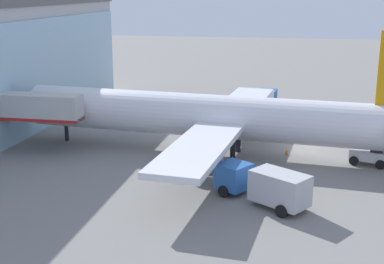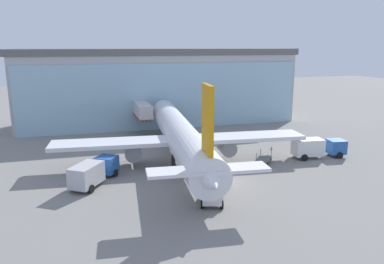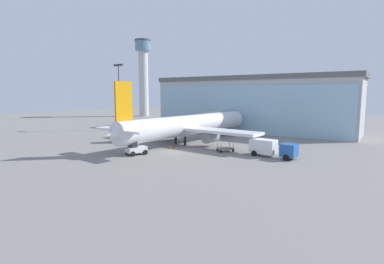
{
  "view_description": "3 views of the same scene",
  "coord_description": "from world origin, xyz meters",
  "px_view_note": "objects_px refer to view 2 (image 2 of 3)",
  "views": [
    {
      "loc": [
        -50.53,
        2.13,
        15.04
      ],
      "look_at": [
        -3.96,
        10.61,
        2.26
      ],
      "focal_mm": 50.0,
      "sensor_mm": 36.0,
      "label": 1
    },
    {
      "loc": [
        -15.37,
        -37.06,
        15.04
      ],
      "look_at": [
        -1.36,
        8.52,
        3.93
      ],
      "focal_mm": 35.0,
      "sensor_mm": 36.0,
      "label": 2
    },
    {
      "loc": [
        29.88,
        -40.52,
        9.93
      ],
      "look_at": [
        -0.98,
        7.46,
        2.52
      ],
      "focal_mm": 28.0,
      "sensor_mm": 36.0,
      "label": 3
    }
  ],
  "objects_px": {
    "airplane": "(180,135)",
    "baggage_cart": "(264,159)",
    "pushback_tug": "(212,194)",
    "safety_cone_wingtip": "(272,148)",
    "jet_bridge": "(141,110)",
    "fuel_truck": "(317,147)",
    "catering_truck": "(93,171)",
    "safety_cone_nose": "(203,175)"
  },
  "relations": [
    {
      "from": "catering_truck",
      "to": "airplane",
      "type": "bearing_deg",
      "value": -30.64
    },
    {
      "from": "catering_truck",
      "to": "fuel_truck",
      "type": "xyz_separation_m",
      "value": [
        29.66,
        1.45,
        0.0
      ]
    },
    {
      "from": "airplane",
      "to": "fuel_truck",
      "type": "height_order",
      "value": "airplane"
    },
    {
      "from": "jet_bridge",
      "to": "pushback_tug",
      "type": "bearing_deg",
      "value": -177.08
    },
    {
      "from": "safety_cone_wingtip",
      "to": "airplane",
      "type": "bearing_deg",
      "value": -174.02
    },
    {
      "from": "airplane",
      "to": "safety_cone_wingtip",
      "type": "relative_size",
      "value": 71.2
    },
    {
      "from": "pushback_tug",
      "to": "airplane",
      "type": "bearing_deg",
      "value": 15.95
    },
    {
      "from": "jet_bridge",
      "to": "catering_truck",
      "type": "xyz_separation_m",
      "value": [
        -9.21,
        -23.24,
        -2.65
      ]
    },
    {
      "from": "catering_truck",
      "to": "safety_cone_nose",
      "type": "height_order",
      "value": "catering_truck"
    },
    {
      "from": "baggage_cart",
      "to": "safety_cone_wingtip",
      "type": "height_order",
      "value": "baggage_cart"
    },
    {
      "from": "catering_truck",
      "to": "safety_cone_nose",
      "type": "xyz_separation_m",
      "value": [
        12.19,
        -1.54,
        -1.19
      ]
    },
    {
      "from": "airplane",
      "to": "baggage_cart",
      "type": "height_order",
      "value": "airplane"
    },
    {
      "from": "jet_bridge",
      "to": "baggage_cart",
      "type": "relative_size",
      "value": 3.6
    },
    {
      "from": "airplane",
      "to": "fuel_truck",
      "type": "bearing_deg",
      "value": -95.73
    },
    {
      "from": "catering_truck",
      "to": "baggage_cart",
      "type": "height_order",
      "value": "catering_truck"
    },
    {
      "from": "jet_bridge",
      "to": "fuel_truck",
      "type": "relative_size",
      "value": 1.53
    },
    {
      "from": "safety_cone_wingtip",
      "to": "catering_truck",
      "type": "bearing_deg",
      "value": -165.15
    },
    {
      "from": "catering_truck",
      "to": "pushback_tug",
      "type": "relative_size",
      "value": 2.02
    },
    {
      "from": "jet_bridge",
      "to": "airplane",
      "type": "xyz_separation_m",
      "value": [
        2.13,
        -17.92,
        -0.58
      ]
    },
    {
      "from": "catering_truck",
      "to": "safety_cone_wingtip",
      "type": "height_order",
      "value": "catering_truck"
    },
    {
      "from": "baggage_cart",
      "to": "pushback_tug",
      "type": "relative_size",
      "value": 0.88
    },
    {
      "from": "airplane",
      "to": "safety_cone_wingtip",
      "type": "distance_m",
      "value": 14.87
    },
    {
      "from": "jet_bridge",
      "to": "baggage_cart",
      "type": "bearing_deg",
      "value": -149.83
    },
    {
      "from": "jet_bridge",
      "to": "safety_cone_wingtip",
      "type": "distance_m",
      "value": 23.62
    },
    {
      "from": "catering_truck",
      "to": "safety_cone_wingtip",
      "type": "relative_size",
      "value": 13.22
    },
    {
      "from": "airplane",
      "to": "safety_cone_wingtip",
      "type": "bearing_deg",
      "value": -77.82
    },
    {
      "from": "airplane",
      "to": "fuel_truck",
      "type": "relative_size",
      "value": 5.23
    },
    {
      "from": "jet_bridge",
      "to": "safety_cone_nose",
      "type": "relative_size",
      "value": 20.76
    },
    {
      "from": "safety_cone_nose",
      "to": "fuel_truck",
      "type": "bearing_deg",
      "value": 9.71
    },
    {
      "from": "safety_cone_nose",
      "to": "safety_cone_wingtip",
      "type": "height_order",
      "value": "same"
    },
    {
      "from": "jet_bridge",
      "to": "baggage_cart",
      "type": "height_order",
      "value": "jet_bridge"
    },
    {
      "from": "airplane",
      "to": "pushback_tug",
      "type": "distance_m",
      "value": 14.4
    },
    {
      "from": "pushback_tug",
      "to": "safety_cone_nose",
      "type": "distance_m",
      "value": 7.49
    },
    {
      "from": "fuel_truck",
      "to": "safety_cone_wingtip",
      "type": "height_order",
      "value": "fuel_truck"
    },
    {
      "from": "jet_bridge",
      "to": "pushback_tug",
      "type": "height_order",
      "value": "jet_bridge"
    },
    {
      "from": "catering_truck",
      "to": "safety_cone_nose",
      "type": "relative_size",
      "value": 13.22
    },
    {
      "from": "airplane",
      "to": "pushback_tug",
      "type": "height_order",
      "value": "airplane"
    },
    {
      "from": "jet_bridge",
      "to": "safety_cone_wingtip",
      "type": "bearing_deg",
      "value": -134.4
    },
    {
      "from": "jet_bridge",
      "to": "airplane",
      "type": "relative_size",
      "value": 0.29
    },
    {
      "from": "pushback_tug",
      "to": "safety_cone_nose",
      "type": "relative_size",
      "value": 6.56
    },
    {
      "from": "jet_bridge",
      "to": "safety_cone_nose",
      "type": "xyz_separation_m",
      "value": [
        2.98,
        -24.78,
        -3.84
      ]
    },
    {
      "from": "fuel_truck",
      "to": "baggage_cart",
      "type": "relative_size",
      "value": 2.36
    }
  ]
}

